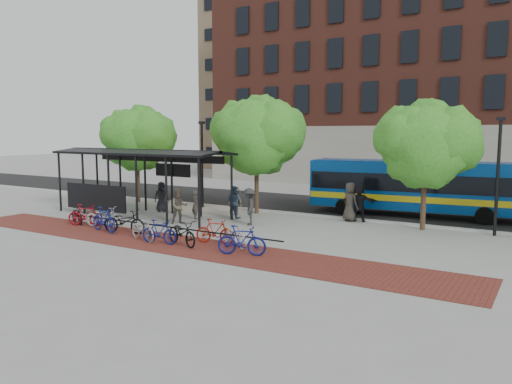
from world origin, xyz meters
The scene contains 32 objects.
ground centered at (0.00, 0.00, 0.00)m, with size 160.00×160.00×0.00m, color #9E9E99.
asphalt_street centered at (0.00, 8.00, 0.01)m, with size 160.00×8.00×0.01m, color black.
curb centered at (0.00, 4.00, 0.06)m, with size 160.00×0.25×0.12m, color #B7B7B2.
brick_strip centered at (-2.00, -5.00, 0.00)m, with size 24.00×3.00×0.01m, color maroon.
bike_rack_rail centered at (-3.30, -4.10, 0.00)m, with size 12.00×0.05×0.95m, color black.
building_tower centered at (-16.00, 40.00, 15.00)m, with size 22.00×22.00×30.00m, color #7A664C.
bus_shelter centered at (-8.13, -0.48, 3.00)m, with size 10.60×3.07×3.60m.
tree_a centered at (-11.91, 3.35, 4.24)m, with size 4.90×4.00×6.18m.
tree_b centered at (-2.90, 3.35, 4.46)m, with size 5.15×4.20×6.47m.
tree_c centered at (6.09, 3.35, 4.05)m, with size 4.66×3.80×5.92m.
lamp_post_left centered at (-7.00, 3.60, 2.75)m, with size 0.35×0.20×5.12m.
lamp_post_right centered at (9.00, 3.60, 2.75)m, with size 0.35×0.20×5.12m.
bus centered at (4.68, 6.94, 1.70)m, with size 11.14×3.48×2.96m.
bike_0 centered at (-8.92, -4.00, 0.44)m, with size 0.59×1.69×0.89m, color black.
bike_1 centered at (-8.09, -4.19, 0.53)m, with size 0.49×1.75×1.05m, color maroon.
bike_2 centered at (-7.16, -3.90, 0.49)m, with size 0.64×1.85×0.97m, color #B8B8BB.
bike_3 centered at (-6.17, -4.75, 0.56)m, with size 0.53×1.86×1.12m, color navy.
bike_4 centered at (-5.14, -4.50, 0.54)m, with size 0.72×2.06×1.08m, color black.
bike_6 centered at (-3.40, -5.14, 0.48)m, with size 0.63×1.82×0.95m, color #AAAAAC.
bike_7 centered at (-2.36, -5.28, 0.49)m, with size 0.46×1.63×0.98m, color navy.
bike_8 centered at (-1.41, -5.01, 0.52)m, with size 0.69×1.97×1.04m, color black.
bike_9 centered at (-0.48, -4.04, 0.51)m, with size 0.48×1.68×1.01m, color #9E1E0E.
bike_10 centered at (0.55, -4.16, 0.45)m, with size 0.60×1.73×0.91m, color #B4B4B7.
bike_11 centered at (1.50, -5.13, 0.55)m, with size 0.52×1.84×1.11m, color navy.
pedestrian_0 centered at (-7.90, 0.99, 0.85)m, with size 0.83×0.54×1.71m, color black.
pedestrian_1 centered at (-4.72, 0.05, 0.76)m, with size 0.56×0.37×1.53m, color #403733.
pedestrian_2 centered at (-3.21, 1.35, 0.85)m, with size 0.83×0.65×1.71m, color #1A2A3D.
pedestrian_3 centered at (-3.64, 2.13, 0.78)m, with size 1.01×0.58×1.57m, color #4F463B.
pedestrian_5 centered at (2.75, 3.80, 0.97)m, with size 1.80×0.57×1.94m, color black.
pedestrian_6 centered at (2.32, 3.67, 0.99)m, with size 0.96×0.63×1.97m, color #3E3831.
pedestrian_8 centered at (-4.57, -1.43, 0.87)m, with size 0.84×0.66×1.73m, color brown.
pedestrian_9 centered at (-1.47, 0.11, 0.90)m, with size 1.17×0.67×1.80m, color #2B2B2B.
Camera 1 is at (11.28, -20.09, 4.48)m, focal length 35.00 mm.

